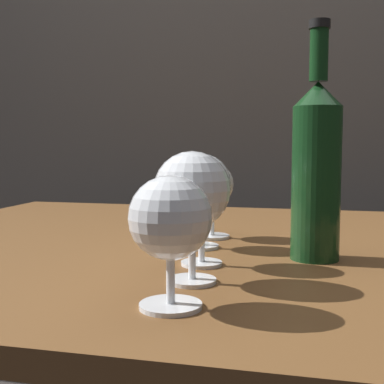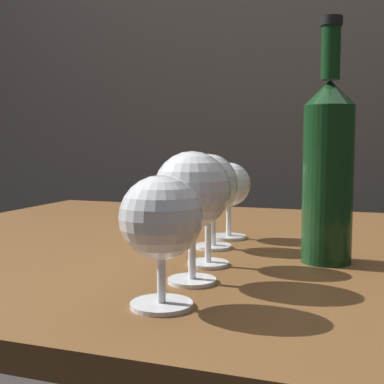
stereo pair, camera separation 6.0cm
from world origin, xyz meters
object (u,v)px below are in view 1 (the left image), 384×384
wine_glass_rose (200,190)px  wine_glass_cabernet (202,185)px  wine_glass_port (192,193)px  wine_glass_empty (170,221)px  wine_bottle (316,166)px  wine_glass_chardonnay (212,186)px

wine_glass_rose → wine_glass_cabernet: bearing=-76.7°
wine_glass_cabernet → wine_glass_rose: (-0.03, 0.11, -0.02)m
wine_glass_port → wine_glass_rose: wine_glass_port is taller
wine_glass_port → wine_glass_cabernet: (-0.01, 0.09, 0.00)m
wine_glass_port → wine_glass_cabernet: size_ratio=1.03×
wine_glass_rose → wine_glass_empty: bearing=-83.2°
wine_glass_cabernet → wine_glass_empty: bearing=-87.3°
wine_bottle → wine_glass_empty: bearing=-118.7°
wine_glass_port → wine_glass_chardonnay: 0.30m
wine_glass_rose → wine_glass_chardonnay: size_ratio=1.01×
wine_glass_port → wine_glass_rose: bearing=99.7°
wine_glass_empty → wine_glass_port: (-0.00, 0.10, 0.02)m
wine_bottle → wine_glass_port: bearing=-131.4°
wine_glass_cabernet → wine_glass_chardonnay: wine_glass_cabernet is taller
wine_glass_cabernet → wine_bottle: 0.17m
wine_glass_cabernet → wine_glass_rose: wine_glass_cabernet is taller
wine_glass_empty → wine_glass_port: size_ratio=0.86×
wine_glass_port → wine_glass_rose: (-0.03, 0.20, -0.02)m
wine_glass_empty → wine_bottle: bearing=61.3°
wine_glass_empty → wine_glass_cabernet: size_ratio=0.88×
wine_glass_empty → wine_glass_chardonnay: bearing=95.1°
wine_bottle → wine_glass_rose: bearing=167.0°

